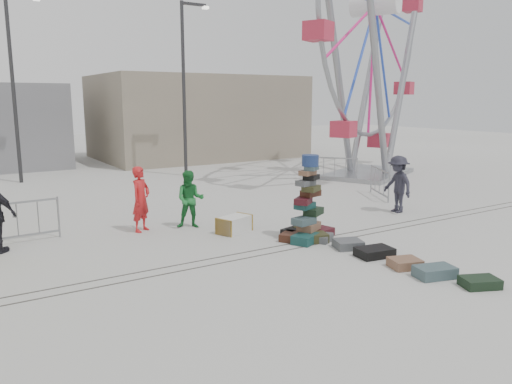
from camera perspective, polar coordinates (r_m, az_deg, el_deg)
ground at (r=11.74m, az=5.00°, el=-7.45°), size 90.00×90.00×0.00m
track_line_near at (r=12.20m, az=3.29°, el=-6.71°), size 40.00×0.04×0.01m
track_line_far at (r=12.52m, az=2.22°, el=-6.25°), size 40.00×0.04×0.01m
building_right at (r=32.01m, az=-6.73°, el=8.51°), size 12.00×8.00×5.00m
lamp_post_right at (r=24.02m, az=-8.06°, el=12.54°), size 1.41×0.25×8.00m
lamp_post_left at (r=24.06m, az=-25.85°, el=11.60°), size 1.41×0.25×8.00m
suitcase_tower at (r=13.14m, az=5.91°, el=-2.70°), size 1.69×1.47×2.22m
ferris_wheel at (r=24.52m, az=13.37°, el=17.81°), size 10.93×5.17×13.86m
steamer_trunk at (r=13.78m, az=-2.50°, el=-3.72°), size 1.09×0.85×0.45m
row_case_0 at (r=12.97m, az=6.66°, el=-5.19°), size 0.78×0.64×0.23m
row_case_1 at (r=12.57m, az=10.49°, el=-5.87°), size 0.81×0.75×0.21m
row_case_2 at (r=12.05m, az=13.39°, el=-6.70°), size 0.92×0.68×0.21m
row_case_3 at (r=11.45m, az=16.65°, el=-7.80°), size 0.77×0.69×0.21m
row_case_4 at (r=11.05m, az=19.76°, el=-8.59°), size 0.92×0.69×0.24m
row_case_5 at (r=10.84m, az=24.21°, el=-9.40°), size 0.84×0.72×0.19m
barricade_dummy_c at (r=14.05m, az=-25.60°, el=-3.13°), size 2.00×0.19×1.10m
barricade_wheel_front at (r=19.13m, az=13.94°, el=1.02°), size 1.01×1.82×1.10m
barricade_wheel_back at (r=22.51m, az=8.96°, el=2.61°), size 1.25×1.68×1.10m
pedestrian_red at (r=14.10m, az=-13.02°, el=-0.80°), size 0.79×0.74×1.82m
pedestrian_green at (r=14.26m, az=-7.53°, el=-0.84°), size 1.01×0.94×1.65m
pedestrian_grey at (r=16.70m, az=15.90°, el=0.86°), size 0.85×1.28×1.84m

